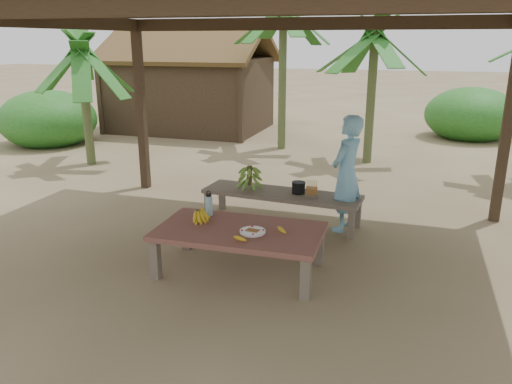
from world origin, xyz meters
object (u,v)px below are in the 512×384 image
(woman, at_px, (347,174))
(water_flask, at_px, (209,205))
(plate, at_px, (253,232))
(work_table, at_px, (240,234))
(ripe_banana_bunch, at_px, (197,215))
(bench, at_px, (281,196))
(cooking_pot, at_px, (299,188))

(woman, bearing_deg, water_flask, -26.71)
(plate, distance_m, water_flask, 0.78)
(work_table, relative_size, plate, 6.56)
(work_table, xyz_separation_m, plate, (0.18, -0.08, 0.08))
(ripe_banana_bunch, bearing_deg, bench, 68.95)
(work_table, bearing_deg, cooking_pot, 78.86)
(plate, bearing_deg, cooking_pot, 86.48)
(bench, bearing_deg, plate, -81.45)
(ripe_banana_bunch, xyz_separation_m, plate, (0.71, -0.17, -0.06))
(ripe_banana_bunch, height_order, plate, ripe_banana_bunch)
(bench, height_order, water_flask, water_flask)
(work_table, height_order, ripe_banana_bunch, ripe_banana_bunch)
(water_flask, bearing_deg, woman, 43.16)
(work_table, xyz_separation_m, bench, (0.05, 1.62, -0.04))
(cooking_pot, bearing_deg, plate, -93.52)
(ripe_banana_bunch, distance_m, woman, 2.14)
(plate, bearing_deg, woman, 66.38)
(plate, height_order, woman, woman)
(plate, xyz_separation_m, water_flask, (-0.66, 0.39, 0.11))
(bench, bearing_deg, water_flask, -108.16)
(work_table, height_order, plate, plate)
(work_table, relative_size, water_flask, 5.99)
(ripe_banana_bunch, bearing_deg, water_flask, 77.53)
(work_table, xyz_separation_m, water_flask, (-0.49, 0.31, 0.19))
(cooking_pot, height_order, woman, woman)
(work_table, distance_m, water_flask, 0.61)
(bench, height_order, cooking_pot, cooking_pot)
(ripe_banana_bunch, xyz_separation_m, cooking_pot, (0.82, 1.55, -0.05))
(water_flask, height_order, cooking_pot, water_flask)
(ripe_banana_bunch, bearing_deg, woman, 46.61)
(cooking_pot, bearing_deg, bench, -172.79)
(bench, relative_size, plate, 8.05)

